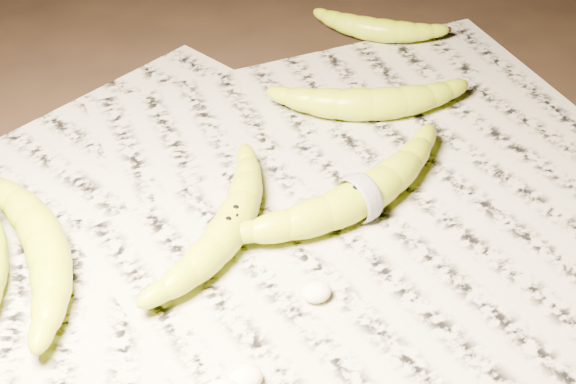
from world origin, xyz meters
name	(u,v)px	position (x,y,z in m)	size (l,w,h in m)	color
ground	(277,244)	(0.00, 0.00, 0.00)	(3.00, 3.00, 0.00)	black
newspaper_patch	(258,230)	(-0.01, 0.02, 0.00)	(0.90, 0.70, 0.01)	#A8A590
banana_left_b	(44,240)	(-0.21, 0.07, 0.03)	(0.21, 0.07, 0.04)	#BBD51A
banana_center	(231,223)	(-0.04, 0.02, 0.03)	(0.21, 0.06, 0.04)	#BBD51A
banana_taped	(360,195)	(0.09, 0.00, 0.03)	(0.25, 0.07, 0.04)	#BBD51A
banana_upper_a	(371,101)	(0.18, 0.15, 0.03)	(0.20, 0.06, 0.04)	#BBD51A
banana_upper_b	(376,27)	(0.28, 0.31, 0.02)	(0.16, 0.05, 0.03)	#BBD51A
measuring_tape	(360,195)	(0.09, 0.00, 0.03)	(0.05, 0.05, 0.00)	white
flesh_chunk_b	(246,375)	(-0.09, -0.15, 0.02)	(0.03, 0.02, 0.02)	#FFF9C5
flesh_chunk_c	(317,289)	(0.00, -0.08, 0.02)	(0.03, 0.02, 0.02)	#FFF9C5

